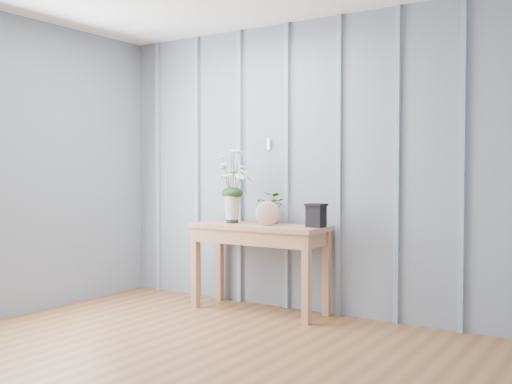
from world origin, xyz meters
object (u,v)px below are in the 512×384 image
Objects in this scene: sideboard at (259,238)px; felt_disc_vessel at (268,214)px; carved_box at (316,215)px; daisy_vase at (232,174)px.

felt_disc_vessel is (0.14, -0.08, 0.22)m from sideboard.
carved_box is (0.39, 0.11, -0.01)m from felt_disc_vessel.
daisy_vase is at bearing 147.32° from felt_disc_vessel.
daisy_vase reaches higher than carved_box.
felt_disc_vessel is 0.41m from carved_box.
sideboard is 0.27m from felt_disc_vessel.
daisy_vase is at bearing -177.25° from carved_box.
sideboard is at bearing 126.28° from felt_disc_vessel.
felt_disc_vessel reaches higher than sideboard.
carved_box is (0.53, 0.03, 0.21)m from sideboard.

